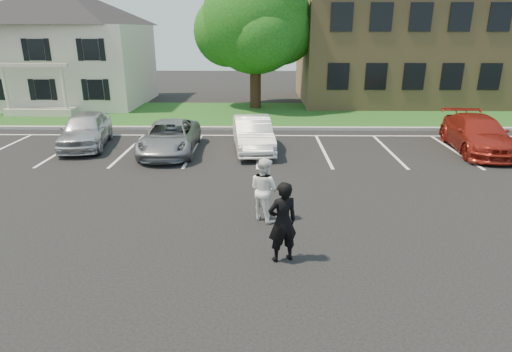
{
  "coord_description": "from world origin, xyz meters",
  "views": [
    {
      "loc": [
        0.15,
        -9.71,
        4.94
      ],
      "look_at": [
        0.0,
        1.0,
        1.25
      ],
      "focal_mm": 30.0,
      "sensor_mm": 36.0,
      "label": 1
    }
  ],
  "objects": [
    {
      "name": "car_white_sedan",
      "position": [
        -0.23,
        8.06,
        0.71
      ],
      "size": [
        2.0,
        4.44,
        1.41
      ],
      "primitive_type": "imported",
      "rotation": [
        0.0,
        0.0,
        0.12
      ],
      "color": "silver",
      "rests_on": "ground"
    },
    {
      "name": "curb",
      "position": [
        0.0,
        12.0,
        0.07
      ],
      "size": [
        40.0,
        0.3,
        0.15
      ],
      "primitive_type": "cube",
      "color": "gray",
      "rests_on": "ground"
    },
    {
      "name": "car_silver_minivan",
      "position": [
        -3.71,
        7.67,
        0.65
      ],
      "size": [
        2.29,
        4.74,
        1.3
      ],
      "primitive_type": "imported",
      "rotation": [
        0.0,
        0.0,
        0.03
      ],
      "color": "#93959A",
      "rests_on": "ground"
    },
    {
      "name": "grass_strip",
      "position": [
        0.0,
        16.0,
        0.04
      ],
      "size": [
        44.0,
        8.0,
        0.08
      ],
      "primitive_type": "cube",
      "color": "#145116",
      "rests_on": "ground"
    },
    {
      "name": "man_white_shirt",
      "position": [
        0.22,
        1.0,
        0.88
      ],
      "size": [
        1.07,
        1.07,
        1.75
      ],
      "primitive_type": "imported",
      "rotation": [
        0.0,
        0.0,
        2.37
      ],
      "color": "white",
      "rests_on": "ground"
    },
    {
      "name": "office_building",
      "position": [
        14.0,
        21.99,
        4.16
      ],
      "size": [
        22.4,
        10.4,
        8.3
      ],
      "color": "#977B4E",
      "rests_on": "ground"
    },
    {
      "name": "tree",
      "position": [
        -0.19,
        18.39,
        5.35
      ],
      "size": [
        7.8,
        7.2,
        8.8
      ],
      "color": "black",
      "rests_on": "ground"
    },
    {
      "name": "stall_lines",
      "position": [
        1.4,
        8.95,
        0.01
      ],
      "size": [
        34.0,
        5.36,
        0.01
      ],
      "color": "white",
      "rests_on": "ground"
    },
    {
      "name": "ground_plane",
      "position": [
        0.0,
        0.0,
        0.0
      ],
      "size": [
        90.0,
        90.0,
        0.0
      ],
      "primitive_type": "plane",
      "color": "black",
      "rests_on": "ground"
    },
    {
      "name": "house",
      "position": [
        -13.0,
        19.97,
        3.83
      ],
      "size": [
        10.3,
        9.22,
        7.6
      ],
      "color": "beige",
      "rests_on": "ground"
    },
    {
      "name": "car_silver_west",
      "position": [
        -7.6,
        8.58,
        0.76
      ],
      "size": [
        2.52,
        4.68,
        1.51
      ],
      "primitive_type": "imported",
      "rotation": [
        0.0,
        0.0,
        0.17
      ],
      "color": "silver",
      "rests_on": "ground"
    },
    {
      "name": "car_red_compact",
      "position": [
        9.29,
        8.09,
        0.73
      ],
      "size": [
        2.56,
        5.22,
        1.46
      ],
      "primitive_type": "imported",
      "rotation": [
        0.0,
        0.0,
        -0.1
      ],
      "color": "maroon",
      "rests_on": "ground"
    },
    {
      "name": "man_black_suit",
      "position": [
        0.61,
        -1.18,
        0.94
      ],
      "size": [
        0.8,
        0.66,
        1.87
      ],
      "primitive_type": "imported",
      "rotation": [
        0.0,
        0.0,
        3.51
      ],
      "color": "black",
      "rests_on": "ground"
    }
  ]
}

